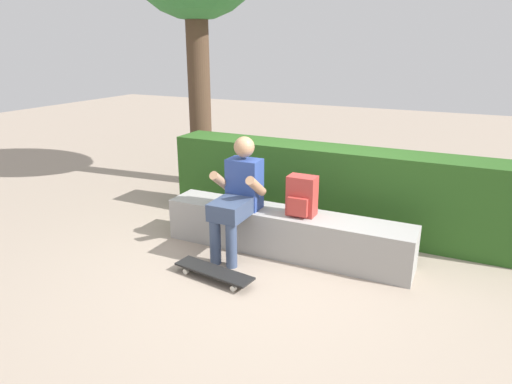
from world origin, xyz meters
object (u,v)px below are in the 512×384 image
Objects in this scene: bench_main at (285,232)px; skateboard_near_person at (214,272)px; person_skater at (238,193)px; backpack_on_bench at (302,197)px.

bench_main reaches higher than skateboard_near_person.
person_skater is 1.46× the size of skateboard_near_person.
person_skater is (-0.43, -0.21, 0.42)m from bench_main.
backpack_on_bench is at bearing -3.19° from bench_main.
backpack_on_bench is (0.54, 0.80, 0.57)m from skateboard_near_person.
person_skater reaches higher than skateboard_near_person.
person_skater is at bearing -161.54° from backpack_on_bench.
skateboard_near_person is at bearing -124.18° from backpack_on_bench.
backpack_on_bench is (0.60, 0.20, -0.01)m from person_skater.
bench_main is at bearing 176.81° from backpack_on_bench.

